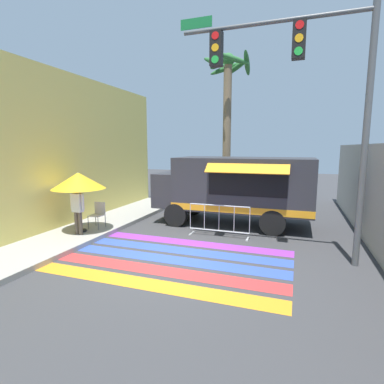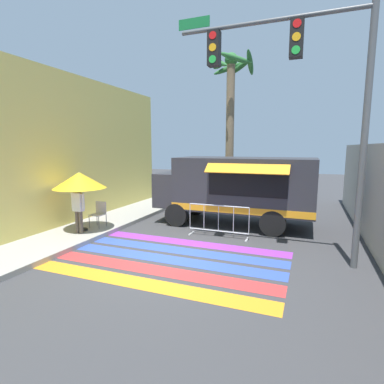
{
  "view_description": "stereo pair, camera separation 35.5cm",
  "coord_description": "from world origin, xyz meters",
  "px_view_note": "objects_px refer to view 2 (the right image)",
  "views": [
    {
      "loc": [
        3.17,
        -7.11,
        3.01
      ],
      "look_at": [
        -0.32,
        2.76,
        1.44
      ],
      "focal_mm": 28.0,
      "sensor_mm": 36.0,
      "label": 1
    },
    {
      "loc": [
        3.51,
        -6.99,
        3.01
      ],
      "look_at": [
        -0.32,
        2.76,
        1.44
      ],
      "focal_mm": 28.0,
      "sensor_mm": 36.0,
      "label": 2
    }
  ],
  "objects_px": {
    "folding_chair": "(99,212)",
    "vendor_person": "(78,206)",
    "food_truck": "(233,185)",
    "traffic_signal_pole": "(300,77)",
    "patio_umbrella": "(80,180)",
    "palm_tree": "(231,107)",
    "barricade_front": "(218,221)"
  },
  "relations": [
    {
      "from": "folding_chair",
      "to": "vendor_person",
      "type": "relative_size",
      "value": 0.56
    },
    {
      "from": "food_truck",
      "to": "vendor_person",
      "type": "distance_m",
      "value": 5.66
    },
    {
      "from": "traffic_signal_pole",
      "to": "patio_umbrella",
      "type": "bearing_deg",
      "value": -178.39
    },
    {
      "from": "patio_umbrella",
      "to": "traffic_signal_pole",
      "type": "bearing_deg",
      "value": 1.61
    },
    {
      "from": "food_truck",
      "to": "folding_chair",
      "type": "distance_m",
      "value": 5.1
    },
    {
      "from": "food_truck",
      "to": "traffic_signal_pole",
      "type": "distance_m",
      "value": 5.02
    },
    {
      "from": "food_truck",
      "to": "patio_umbrella",
      "type": "distance_m",
      "value": 5.59
    },
    {
      "from": "food_truck",
      "to": "palm_tree",
      "type": "bearing_deg",
      "value": 107.04
    },
    {
      "from": "food_truck",
      "to": "palm_tree",
      "type": "xyz_separation_m",
      "value": [
        -0.87,
        2.84,
        3.32
      ]
    },
    {
      "from": "patio_umbrella",
      "to": "folding_chair",
      "type": "distance_m",
      "value": 1.38
    },
    {
      "from": "folding_chair",
      "to": "palm_tree",
      "type": "xyz_separation_m",
      "value": [
        3.4,
        5.48,
        4.17
      ]
    },
    {
      "from": "patio_umbrella",
      "to": "vendor_person",
      "type": "xyz_separation_m",
      "value": [
        0.16,
        -0.3,
        -0.83
      ]
    },
    {
      "from": "food_truck",
      "to": "patio_umbrella",
      "type": "bearing_deg",
      "value": -144.01
    },
    {
      "from": "barricade_front",
      "to": "folding_chair",
      "type": "bearing_deg",
      "value": -168.67
    },
    {
      "from": "vendor_person",
      "to": "patio_umbrella",
      "type": "bearing_deg",
      "value": 127.04
    },
    {
      "from": "traffic_signal_pole",
      "to": "folding_chair",
      "type": "height_order",
      "value": "traffic_signal_pole"
    },
    {
      "from": "traffic_signal_pole",
      "to": "palm_tree",
      "type": "height_order",
      "value": "palm_tree"
    },
    {
      "from": "folding_chair",
      "to": "barricade_front",
      "type": "bearing_deg",
      "value": 13.99
    },
    {
      "from": "traffic_signal_pole",
      "to": "vendor_person",
      "type": "distance_m",
      "value": 7.68
    },
    {
      "from": "traffic_signal_pole",
      "to": "patio_umbrella",
      "type": "xyz_separation_m",
      "value": [
        -6.89,
        -0.19,
        -2.83
      ]
    },
    {
      "from": "patio_umbrella",
      "to": "barricade_front",
      "type": "distance_m",
      "value": 4.91
    },
    {
      "from": "folding_chair",
      "to": "traffic_signal_pole",
      "type": "bearing_deg",
      "value": -1.17
    },
    {
      "from": "food_truck",
      "to": "barricade_front",
      "type": "height_order",
      "value": "food_truck"
    },
    {
      "from": "folding_chair",
      "to": "food_truck",
      "type": "bearing_deg",
      "value": 34.35
    },
    {
      "from": "vendor_person",
      "to": "barricade_front",
      "type": "xyz_separation_m",
      "value": [
        4.32,
        1.79,
        -0.52
      ]
    },
    {
      "from": "patio_umbrella",
      "to": "folding_chair",
      "type": "height_order",
      "value": "patio_umbrella"
    },
    {
      "from": "food_truck",
      "to": "patio_umbrella",
      "type": "height_order",
      "value": "food_truck"
    },
    {
      "from": "vendor_person",
      "to": "food_truck",
      "type": "bearing_deg",
      "value": 49.01
    },
    {
      "from": "traffic_signal_pole",
      "to": "vendor_person",
      "type": "height_order",
      "value": "traffic_signal_pole"
    },
    {
      "from": "patio_umbrella",
      "to": "folding_chair",
      "type": "xyz_separation_m",
      "value": [
        0.24,
        0.64,
        -1.19
      ]
    },
    {
      "from": "traffic_signal_pole",
      "to": "barricade_front",
      "type": "bearing_deg",
      "value": 151.8
    },
    {
      "from": "vendor_person",
      "to": "barricade_front",
      "type": "relative_size",
      "value": 0.78
    }
  ]
}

